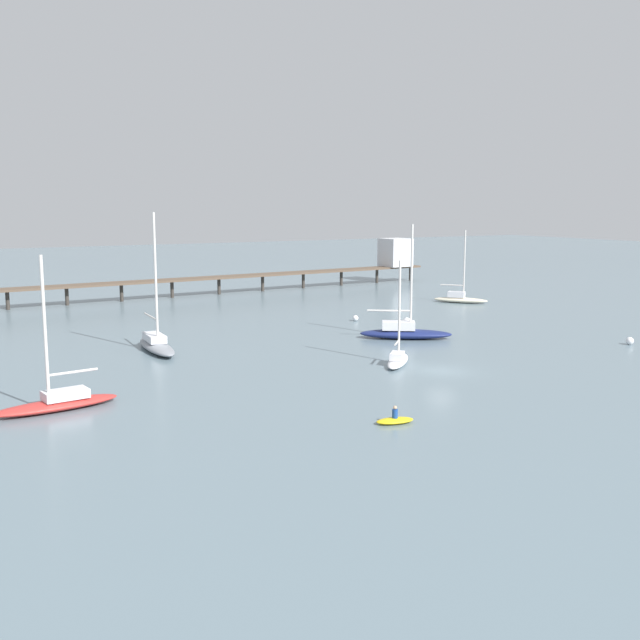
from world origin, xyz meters
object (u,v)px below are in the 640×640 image
Objects in this scene: sailboat_white at (398,357)px; mooring_buoy_mid at (407,321)px; sailboat_gray at (156,343)px; mooring_buoy_inner at (630,341)px; mooring_buoy_near at (355,318)px; sailboat_cream at (460,298)px; dinghy_yellow at (395,420)px; sailboat_red at (57,401)px; sailboat_navy at (405,331)px; pier at (308,264)px.

mooring_buoy_mid is at bearing 51.79° from sailboat_white.
sailboat_white is 21.12m from mooring_buoy_mid.
sailboat_gray is 16.93× the size of mooring_buoy_inner.
mooring_buoy_mid is at bearing 1.29° from sailboat_gray.
mooring_buoy_near is at bearing 13.04° from sailboat_gray.
mooring_buoy_inner is at bearing -100.51° from sailboat_cream.
dinghy_yellow is at bearing -78.74° from sailboat_gray.
sailboat_navy is (35.95, 10.27, 0.13)m from sailboat_red.
pier is at bearing 70.36° from mooring_buoy_near.
sailboat_white is 12.44m from sailboat_navy.
dinghy_yellow is 38.66m from mooring_buoy_mid.
sailboat_gray is 24.86m from sailboat_navy.
sailboat_cream is at bearing 39.19° from sailboat_navy.
dinghy_yellow is at bearing -37.39° from sailboat_red.
dinghy_yellow is (17.87, -13.66, -0.40)m from sailboat_red.
dinghy_yellow reaches higher than mooring_buoy_mid.
sailboat_red is 0.89× the size of sailboat_navy.
mooring_buoy_near is at bearing 61.23° from dinghy_yellow.
sailboat_gray is 4.87× the size of dinghy_yellow.
sailboat_red is at bearing -125.79° from sailboat_gray.
sailboat_cream reaches higher than mooring_buoy_near.
pier is 35.56m from mooring_buoy_near.
sailboat_gray is 22.81m from sailboat_white.
sailboat_gray is at bearing 135.70° from sailboat_white.
sailboat_navy reaches higher than dinghy_yellow.
sailboat_red is 3.93× the size of dinghy_yellow.
sailboat_white reaches higher than mooring_buoy_near.
sailboat_cream reaches higher than dinghy_yellow.
sailboat_white is at bearing -137.21° from sailboat_cream.
mooring_buoy_inner is (24.92, -3.92, -0.21)m from sailboat_white.
sailboat_gray reaches higher than sailboat_red.
sailboat_cream is 0.87× the size of sailboat_navy.
sailboat_red is at bearing 142.61° from dinghy_yellow.
sailboat_gray is at bearing -164.94° from sailboat_cream.
sailboat_red is 53.22m from mooring_buoy_inner.
dinghy_yellow is (-41.29, -42.85, -0.45)m from sailboat_cream.
sailboat_navy reaches higher than mooring_buoy_inner.
sailboat_white reaches higher than mooring_buoy_mid.
pier is 32.16× the size of dinghy_yellow.
sailboat_red is 1.03× the size of sailboat_cream.
sailboat_gray is 48.97m from sailboat_cream.
sailboat_red is (-49.58, -55.78, -3.27)m from pier.
sailboat_white is 23.88m from mooring_buoy_near.
sailboat_navy is at bearing 15.95° from sailboat_red.
mooring_buoy_inner is at bearing -86.58° from pier.
dinghy_yellow is 36.71m from mooring_buoy_inner.
pier is 39.68m from mooring_buoy_mid.
pier is 8.19× the size of sailboat_red.
sailboat_cream is (47.29, 12.73, -0.09)m from sailboat_gray.
sailboat_white is 3.36× the size of dinghy_yellow.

